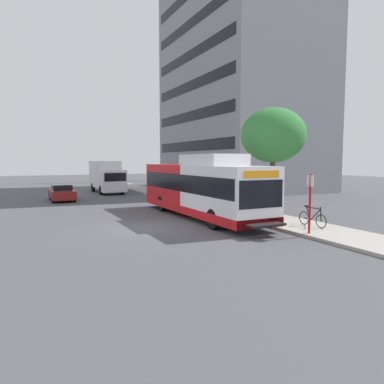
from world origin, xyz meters
The scene contains 10 objects.
ground_plane centered at (0.00, 8.00, 0.00)m, with size 120.00×120.00×0.00m, color #4C4C51.
sidewalk_curb centered at (7.00, 6.00, 0.07)m, with size 3.00×56.00×0.14m, color #A8A399.
transit_bus centered at (4.02, 1.76, 1.70)m, with size 2.58×12.25×3.65m.
bus_stop_sign_pole centered at (5.84, -4.99, 1.65)m, with size 0.10×0.36×2.60m.
bicycle_parked centered at (7.20, -3.83, 0.56)m, with size 0.52×1.76×1.02m.
street_tree_near_stop centered at (7.69, -0.16, 4.74)m, with size 3.67×3.67×6.18m.
parked_car_far_lane centered at (-2.27, 14.56, 0.66)m, with size 1.80×4.50×1.33m.
box_truck_background centered at (2.72, 20.11, 1.74)m, with size 2.32×7.01×3.25m.
apartment_tower_backdrop centered at (18.02, 18.73, 19.53)m, with size 12.59×18.98×39.07m.
lattice_comm_tower centered at (23.35, 35.94, 9.69)m, with size 1.10×1.10×29.11m.
Camera 1 is at (-5.50, -16.37, 3.33)m, focal length 33.07 mm.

